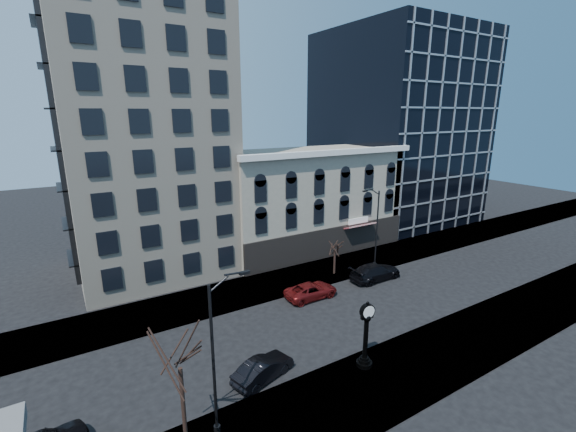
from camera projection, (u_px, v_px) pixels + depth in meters
ground at (293, 330)px, 30.01m from camera, size 160.00×160.00×0.00m
sidewalk_far at (248, 290)px, 36.60m from camera, size 160.00×6.00×0.12m
sidewalk_near at (362, 390)px, 23.39m from camera, size 160.00×6.00×0.12m
cream_tower at (138, 81)px, 37.52m from camera, size 15.90×15.40×42.50m
victorian_row at (307, 199)px, 47.59m from camera, size 22.60×11.19×12.50m
glass_office at (397, 129)px, 59.67m from camera, size 20.00×20.15×28.00m
street_clock at (366, 337)px, 25.04m from camera, size 1.06×1.06×4.68m
street_lamp_near at (223, 313)px, 18.87m from camera, size 2.31×0.42×8.92m
street_lamp_far at (373, 207)px, 40.22m from camera, size 2.30×0.36×8.88m
bare_tree_near at (178, 349)px, 17.73m from camera, size 4.40×4.40×7.55m
bare_tree_far at (335, 245)px, 39.44m from camera, size 2.45×2.45×4.20m
car_near_b at (263, 369)px, 24.32m from camera, size 4.53×2.64×1.41m
car_far_a at (311, 291)px, 35.07m from camera, size 5.00×2.35×1.38m
car_far_b at (375, 272)px, 38.88m from camera, size 5.74×2.39×1.66m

